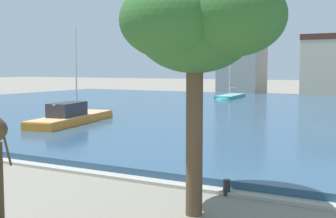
{
  "coord_description": "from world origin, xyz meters",
  "views": [
    {
      "loc": [
        10.16,
        -4.04,
        4.02
      ],
      "look_at": [
        0.71,
        13.39,
        2.2
      ],
      "focal_mm": 47.59,
      "sensor_mm": 36.0,
      "label": 1
    }
  ],
  "objects_px": {
    "sailboat_orange": "(77,119)",
    "shade_tree": "(197,24)",
    "mooring_bollard": "(227,187)",
    "sailboat_teal": "(229,98)"
  },
  "relations": [
    {
      "from": "sailboat_orange",
      "to": "sailboat_teal",
      "type": "xyz_separation_m",
      "value": [
        0.43,
        27.84,
        -0.2
      ]
    },
    {
      "from": "sailboat_orange",
      "to": "mooring_bollard",
      "type": "height_order",
      "value": "sailboat_orange"
    },
    {
      "from": "shade_tree",
      "to": "mooring_bollard",
      "type": "height_order",
      "value": "shade_tree"
    },
    {
      "from": "sailboat_orange",
      "to": "shade_tree",
      "type": "distance_m",
      "value": 19.8
    },
    {
      "from": "sailboat_orange",
      "to": "mooring_bollard",
      "type": "bearing_deg",
      "value": -35.14
    },
    {
      "from": "sailboat_orange",
      "to": "sailboat_teal",
      "type": "bearing_deg",
      "value": 89.11
    },
    {
      "from": "sailboat_teal",
      "to": "shade_tree",
      "type": "xyz_separation_m",
      "value": [
        14.25,
        -40.3,
        4.8
      ]
    },
    {
      "from": "sailboat_orange",
      "to": "shade_tree",
      "type": "xyz_separation_m",
      "value": [
        14.68,
        -12.46,
        4.61
      ]
    },
    {
      "from": "sailboat_teal",
      "to": "mooring_bollard",
      "type": "bearing_deg",
      "value": -69.4
    },
    {
      "from": "shade_tree",
      "to": "mooring_bollard",
      "type": "xyz_separation_m",
      "value": [
        0.14,
        2.03,
        -4.96
      ]
    }
  ]
}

